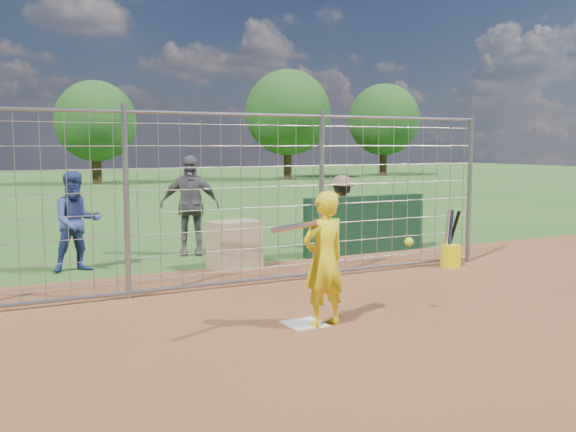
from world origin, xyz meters
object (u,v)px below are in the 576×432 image
batter (324,259)px  bystander_b (190,205)px  equipment_bin (235,245)px  bucket_with_bats (451,253)px  bystander_c (342,211)px  bystander_a (77,222)px

batter → bystander_b: bystander_b is taller
equipment_bin → bucket_with_bats: bearing=-31.1°
bystander_b → equipment_bin: size_ratio=2.34×
bystander_c → bucket_with_bats: 2.79m
bystander_c → bucket_with_bats: (0.49, -2.70, -0.48)m
bystander_b → equipment_bin: bearing=-60.5°
bystander_b → equipment_bin: (0.23, -1.64, -0.54)m
equipment_bin → batter: bearing=-102.0°
batter → bystander_c: (3.23, 4.80, -0.05)m
bystander_c → batter: bearing=48.6°
batter → bucket_with_bats: size_ratio=1.59×
bystander_c → bucket_with_bats: bystander_c is taller
batter → bucket_with_bats: bearing=-159.4°
batter → bystander_b: bearing=-100.9°
bystander_a → bucket_with_bats: (5.69, -2.50, -0.58)m
bystander_b → equipment_bin: bystander_b is taller
bystander_c → equipment_bin: size_ratio=1.82×
bystander_b → bystander_c: bystander_b is taller
bystander_a → bystander_c: 5.21m
bystander_c → bucket_with_bats: bearing=92.8°
bystander_a → bucket_with_bats: bystander_a is taller
bystander_c → equipment_bin: (-2.81, -1.12, -0.33)m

